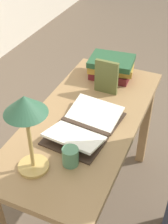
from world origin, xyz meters
The scene contains 7 objects.
ground_plane centered at (0.00, 0.00, 0.00)m, with size 12.00×12.00×0.00m, color brown.
reading_desk centered at (0.00, 0.00, 0.63)m, with size 1.24×0.56×0.77m.
open_book centered at (-0.08, -0.03, 0.78)m, with size 0.46×0.33×0.06m.
book_stack_tall centered at (0.46, 0.02, 0.83)m, with size 0.24×0.31×0.13m.
book_standing_upright centered at (0.28, -0.01, 0.87)m, with size 0.02×0.14×0.21m.
reading_lamp centered at (-0.42, 0.07, 1.07)m, with size 0.18×0.18×0.39m.
coffee_mug centered at (-0.33, -0.07, 0.81)m, with size 0.09×0.09×0.09m.
Camera 1 is at (-1.21, -0.51, 1.82)m, focal length 50.00 mm.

